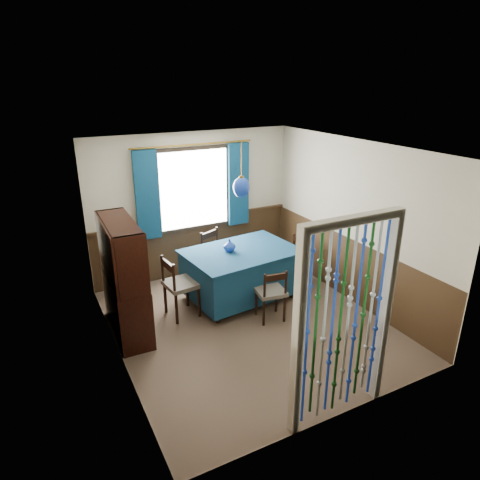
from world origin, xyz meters
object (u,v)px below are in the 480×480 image
chair_right (294,259)px  dining_table (241,271)px  sideboard (125,295)px  vase_table (229,246)px  bowl_shelf (130,262)px  vase_sideboard (122,264)px  chair_far (216,256)px  pendant_lamp (241,187)px  chair_left (179,285)px  chair_near (271,293)px

chair_right → dining_table: bearing=82.9°
sideboard → dining_table: bearing=5.2°
vase_table → bowl_shelf: (-1.61, -0.40, 0.22)m
dining_table → vase_sideboard: 1.84m
chair_far → vase_sideboard: (-1.68, -0.53, 0.41)m
pendant_lamp → bowl_shelf: size_ratio=3.82×
chair_left → sideboard: (-0.79, -0.07, 0.07)m
sideboard → vase_sideboard: size_ratio=9.41×
chair_left → vase_table: size_ratio=5.25×
vase_table → pendant_lamp: bearing=-20.8°
chair_far → chair_left: size_ratio=0.97×
chair_right → chair_far: bearing=49.5°
chair_right → vase_table: (-1.21, 0.01, 0.47)m
dining_table → vase_sideboard: bearing=168.1°
chair_far → chair_right: chair_far is taller
chair_left → chair_right: (2.09, 0.11, -0.06)m
chair_near → chair_far: size_ratio=0.89×
vase_table → chair_right: bearing=-0.3°
dining_table → vase_sideboard: size_ratio=10.55×
dining_table → chair_far: 0.73m
chair_right → vase_sideboard: vase_sideboard is taller
chair_right → bowl_shelf: bearing=87.7°
dining_table → bowl_shelf: size_ratio=8.28×
chair_far → chair_left: bearing=16.0°
vase_table → dining_table: bearing=-20.8°
chair_far → bowl_shelf: size_ratio=4.18×
sideboard → vase_table: sideboard is taller
chair_near → vase_table: size_ratio=4.55×
chair_near → sideboard: size_ratio=0.50×
chair_left → vase_sideboard: size_ratio=5.46×
dining_table → chair_near: size_ratio=2.23×
chair_near → bowl_shelf: 2.03m
dining_table → vase_table: vase_table is taller
dining_table → bowl_shelf: bearing=-175.1°
chair_left → chair_right: 2.09m
chair_left → sideboard: size_ratio=0.58×
dining_table → pendant_lamp: (-0.00, 0.00, 1.35)m
dining_table → chair_near: (0.08, -0.77, -0.04)m
dining_table → vase_sideboard: (-1.78, 0.19, 0.42)m
sideboard → vase_table: (1.67, 0.18, 0.34)m
sideboard → pendant_lamp: pendant_lamp is taller
chair_near → sideboard: sideboard is taller
sideboard → chair_left: bearing=6.3°
chair_left → vase_table: bearing=91.6°
dining_table → bowl_shelf: 1.93m
chair_near → pendant_lamp: pendant_lamp is taller
vase_sideboard → dining_table: bearing=-6.1°
dining_table → chair_right: bearing=-2.6°
sideboard → bowl_shelf: 0.61m
chair_near → chair_left: chair_left is taller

